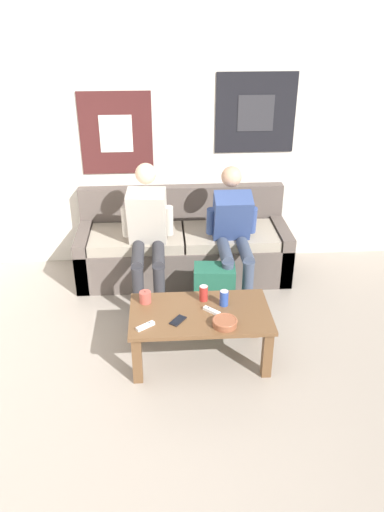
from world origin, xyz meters
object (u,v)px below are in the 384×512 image
at_px(backpack, 214,291).
at_px(cell_phone, 178,320).
at_px(drink_can_red, 204,293).
at_px(game_controller_near_right, 145,326).
at_px(game_controller_near_left, 212,311).
at_px(couch, 183,248).
at_px(drink_can_blue, 224,298).
at_px(ceramic_bowl, 225,322).
at_px(coffee_table, 200,320).
at_px(person_seated_adult, 148,231).
at_px(person_seated_teen, 233,230).
at_px(pillar_candle, 145,297).

relative_size(backpack, cell_phone, 3.01).
bearing_deg(drink_can_red, game_controller_near_right, -142.90).
distance_m(backpack, game_controller_near_left, 0.67).
distance_m(couch, drink_can_blue, 1.32).
bearing_deg(game_controller_near_right, ceramic_bowl, -1.66).
height_order(couch, drink_can_blue, couch).
distance_m(drink_can_red, cell_phone, 0.35).
bearing_deg(coffee_table, drink_can_red, 76.59).
bearing_deg(backpack, game_controller_near_right, -126.30).
relative_size(coffee_table, person_seated_adult, 0.86).
height_order(game_controller_near_left, game_controller_near_right, same).
bearing_deg(person_seated_adult, ceramic_bowl, -64.10).
bearing_deg(backpack, person_seated_adult, 149.27).
bearing_deg(game_controller_near_right, game_controller_near_left, 18.29).
height_order(game_controller_near_left, cell_phone, game_controller_near_left).
relative_size(person_seated_teen, drink_can_red, 9.32).
distance_m(person_seated_teen, drink_can_red, 0.90).
height_order(backpack, drink_can_blue, drink_can_blue).
bearing_deg(drink_can_red, cell_phone, -127.63).
bearing_deg(person_seated_teen, game_controller_near_right, -124.17).
height_order(coffee_table, backpack, backpack).
bearing_deg(game_controller_near_left, cell_phone, -158.93).
distance_m(person_seated_adult, pillar_candle, 0.82).
bearing_deg(cell_phone, game_controller_near_left, 21.07).
relative_size(couch, pillar_candle, 20.10).
xyz_separation_m(couch, drink_can_blue, (0.25, -1.28, 0.20)).
distance_m(backpack, pillar_candle, 0.78).
xyz_separation_m(coffee_table, drink_can_red, (0.04, 0.17, 0.14)).
distance_m(person_seated_teen, game_controller_near_right, 1.41).
distance_m(ceramic_bowl, game_controller_near_right, 0.57).
xyz_separation_m(couch, pillar_candle, (-0.35, -1.20, 0.18)).
height_order(backpack, ceramic_bowl, ceramic_bowl).
bearing_deg(game_controller_near_right, pillar_candle, 90.96).
relative_size(drink_can_red, game_controller_near_left, 0.98).
relative_size(coffee_table, drink_can_red, 8.51).
xyz_separation_m(person_seated_teen, game_controller_near_right, (-0.78, -1.16, -0.20)).
bearing_deg(game_controller_near_left, drink_can_red, 104.78).
height_order(person_seated_adult, backpack, person_seated_adult).
height_order(couch, game_controller_near_right, couch).
relative_size(coffee_table, cell_phone, 7.09).
bearing_deg(couch, drink_can_blue, -79.09).
bearing_deg(cell_phone, pillar_candle, 131.49).
distance_m(game_controller_near_right, cell_phone, 0.24).
bearing_deg(person_seated_adult, backpack, -30.73).
xyz_separation_m(coffee_table, person_seated_teen, (0.38, 0.99, 0.29)).
xyz_separation_m(person_seated_adult, drink_can_blue, (0.58, -0.87, -0.18)).
relative_size(coffee_table, person_seated_teen, 0.91).
xyz_separation_m(person_seated_teen, cell_phone, (-0.55, -1.09, -0.21)).
bearing_deg(coffee_table, pillar_candle, 158.04).
relative_size(drink_can_blue, cell_phone, 0.83).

